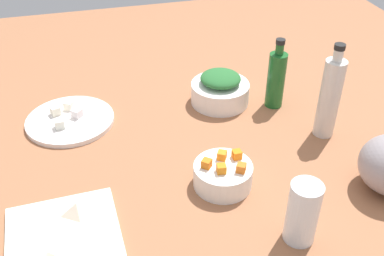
# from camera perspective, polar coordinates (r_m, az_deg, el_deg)

# --- Properties ---
(tabletop) EXTENTS (1.90, 1.90, 0.03)m
(tabletop) POSITION_cam_1_polar(r_m,az_deg,el_deg) (1.09, 0.00, -2.80)
(tabletop) COLOR #99603F
(tabletop) RESTS_ON ground
(plate_tofu) EXTENTS (0.22, 0.22, 0.01)m
(plate_tofu) POSITION_cam_1_polar(r_m,az_deg,el_deg) (1.19, -14.95, 0.92)
(plate_tofu) COLOR white
(plate_tofu) RESTS_ON tabletop
(bowl_greens) EXTENTS (0.15, 0.15, 0.06)m
(bowl_greens) POSITION_cam_1_polar(r_m,az_deg,el_deg) (1.22, 3.51, 4.37)
(bowl_greens) COLOR white
(bowl_greens) RESTS_ON tabletop
(bowl_carrots) EXTENTS (0.12, 0.12, 0.05)m
(bowl_carrots) POSITION_cam_1_polar(r_m,az_deg,el_deg) (0.96, 3.86, -5.90)
(bowl_carrots) COLOR white
(bowl_carrots) RESTS_ON tabletop
(bottle_0) EXTENTS (0.05, 0.05, 0.24)m
(bottle_0) POSITION_cam_1_polar(r_m,az_deg,el_deg) (1.11, 16.79, 3.71)
(bottle_0) COLOR silver
(bottle_0) RESTS_ON tabletop
(bottle_1) EXTENTS (0.05, 0.05, 0.19)m
(bottle_1) POSITION_cam_1_polar(r_m,az_deg,el_deg) (1.20, 10.44, 6.08)
(bottle_1) COLOR #1D5D26
(bottle_1) RESTS_ON tabletop
(drinking_glass_0) EXTENTS (0.06, 0.06, 0.13)m
(drinking_glass_0) POSITION_cam_1_polar(r_m,az_deg,el_deg) (0.85, 13.63, -10.22)
(drinking_glass_0) COLOR white
(drinking_glass_0) RESTS_ON tabletop
(carrot_cube_0) EXTENTS (0.02, 0.02, 0.02)m
(carrot_cube_0) POSITION_cam_1_polar(r_m,az_deg,el_deg) (0.93, 6.16, -4.96)
(carrot_cube_0) COLOR orange
(carrot_cube_0) RESTS_ON bowl_carrots
(carrot_cube_1) EXTENTS (0.02, 0.02, 0.02)m
(carrot_cube_1) POSITION_cam_1_polar(r_m,az_deg,el_deg) (0.95, 3.75, -3.43)
(carrot_cube_1) COLOR orange
(carrot_cube_1) RESTS_ON bowl_carrots
(carrot_cube_2) EXTENTS (0.02, 0.02, 0.02)m
(carrot_cube_2) POSITION_cam_1_polar(r_m,az_deg,el_deg) (0.92, 3.68, -5.08)
(carrot_cube_2) COLOR orange
(carrot_cube_2) RESTS_ON bowl_carrots
(carrot_cube_3) EXTENTS (0.03, 0.03, 0.02)m
(carrot_cube_3) POSITION_cam_1_polar(r_m,az_deg,el_deg) (0.93, 1.84, -4.44)
(carrot_cube_3) COLOR orange
(carrot_cube_3) RESTS_ON bowl_carrots
(carrot_cube_4) EXTENTS (0.02, 0.02, 0.02)m
(carrot_cube_4) POSITION_cam_1_polar(r_m,az_deg,el_deg) (0.96, 5.62, -3.30)
(carrot_cube_4) COLOR orange
(carrot_cube_4) RESTS_ON bowl_carrots
(chopped_greens_mound) EXTENTS (0.15, 0.15, 0.03)m
(chopped_greens_mound) POSITION_cam_1_polar(r_m,az_deg,el_deg) (1.20, 3.58, 6.19)
(chopped_greens_mound) COLOR #286630
(chopped_greens_mound) RESTS_ON bowl_greens
(tofu_cube_0) EXTENTS (0.03, 0.03, 0.02)m
(tofu_cube_0) POSITION_cam_1_polar(r_m,az_deg,el_deg) (1.18, -14.15, 1.81)
(tofu_cube_0) COLOR white
(tofu_cube_0) RESTS_ON plate_tofu
(tofu_cube_1) EXTENTS (0.02, 0.02, 0.02)m
(tofu_cube_1) POSITION_cam_1_polar(r_m,az_deg,el_deg) (1.15, -16.20, 0.48)
(tofu_cube_1) COLOR silver
(tofu_cube_1) RESTS_ON plate_tofu
(tofu_cube_2) EXTENTS (0.03, 0.03, 0.02)m
(tofu_cube_2) POSITION_cam_1_polar(r_m,az_deg,el_deg) (1.21, -16.67, 2.08)
(tofu_cube_2) COLOR #EFE6CB
(tofu_cube_2) RESTS_ON plate_tofu
(tofu_cube_3) EXTENTS (0.03, 0.03, 0.02)m
(tofu_cube_3) POSITION_cam_1_polar(r_m,az_deg,el_deg) (1.22, -15.08, 2.75)
(tofu_cube_3) COLOR white
(tofu_cube_3) RESTS_ON plate_tofu
(dumpling_2) EXTENTS (0.05, 0.05, 0.02)m
(dumpling_2) POSITION_cam_1_polar(r_m,az_deg,el_deg) (0.92, -14.16, -9.65)
(dumpling_2) COLOR beige
(dumpling_2) RESTS_ON cutting_board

